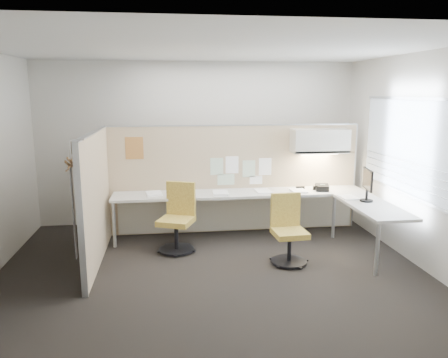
{
  "coord_description": "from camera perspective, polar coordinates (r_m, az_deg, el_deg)",
  "views": [
    {
      "loc": [
        -0.52,
        -5.35,
        2.29
      ],
      "look_at": [
        0.27,
        0.8,
        1.04
      ],
      "focal_mm": 35.0,
      "sensor_mm": 36.0,
      "label": 1
    }
  ],
  "objects": [
    {
      "name": "wall_front",
      "position": [
        3.27,
        2.16,
        -4.41
      ],
      "size": [
        5.5,
        0.02,
        2.8
      ],
      "primitive_type": "cube",
      "color": "beige",
      "rests_on": "ground"
    },
    {
      "name": "paper_stack_3",
      "position": [
        6.95,
        5.13,
        -1.58
      ],
      "size": [
        0.24,
        0.31,
        0.02
      ],
      "primitive_type": "cube",
      "rotation": [
        0.0,
        0.0,
        0.04
      ],
      "color": "white",
      "rests_on": "desk"
    },
    {
      "name": "poster",
      "position": [
        6.99,
        -11.63,
        3.97
      ],
      "size": [
        0.28,
        0.0,
        0.35
      ],
      "primitive_type": "cube",
      "color": "orange",
      "rests_on": "partition_back"
    },
    {
      "name": "monitor",
      "position": [
        6.58,
        18.23,
        -0.5
      ],
      "size": [
        0.19,
        0.44,
        0.47
      ],
      "rotation": [
        0.0,
        0.0,
        1.38
      ],
      "color": "black",
      "rests_on": "desk"
    },
    {
      "name": "paper_stack_1",
      "position": [
        6.82,
        -5.28,
        -1.83
      ],
      "size": [
        0.29,
        0.35,
        0.02
      ],
      "primitive_type": "cube",
      "rotation": [
        0.0,
        0.0,
        -0.24
      ],
      "color": "white",
      "rests_on": "desk"
    },
    {
      "name": "chair_left",
      "position": [
        6.41,
        -6.06,
        -5.32
      ],
      "size": [
        0.6,
        0.61,
        0.98
      ],
      "rotation": [
        0.0,
        0.0,
        -0.39
      ],
      "color": "black",
      "rests_on": "floor"
    },
    {
      "name": "paper_stack_2",
      "position": [
        6.74,
        -0.47,
        -1.86
      ],
      "size": [
        0.24,
        0.31,
        0.04
      ],
      "primitive_type": "cube",
      "rotation": [
        0.0,
        0.0,
        -0.04
      ],
      "color": "white",
      "rests_on": "desk"
    },
    {
      "name": "phone",
      "position": [
        7.15,
        12.66,
        -1.1
      ],
      "size": [
        0.24,
        0.23,
        0.12
      ],
      "rotation": [
        0.0,
        0.0,
        -0.22
      ],
      "color": "black",
      "rests_on": "desk"
    },
    {
      "name": "tape_dispenser",
      "position": [
        7.21,
        11.92,
        -1.15
      ],
      "size": [
        0.11,
        0.09,
        0.06
      ],
      "primitive_type": "cube",
      "rotation": [
        0.0,
        0.0,
        -0.32
      ],
      "color": "black",
      "rests_on": "desk"
    },
    {
      "name": "desk",
      "position": [
        6.85,
        5.15,
        -2.95
      ],
      "size": [
        4.0,
        2.07,
        0.73
      ],
      "color": "beige",
      "rests_on": "floor"
    },
    {
      "name": "paper_stack_0",
      "position": [
        6.83,
        -9.14,
        -1.88
      ],
      "size": [
        0.27,
        0.33,
        0.03
      ],
      "primitive_type": "cube",
      "rotation": [
        0.0,
        0.0,
        0.15
      ],
      "color": "white",
      "rests_on": "desk"
    },
    {
      "name": "paper_stack_5",
      "position": [
        6.77,
        15.97,
        -2.33
      ],
      "size": [
        0.25,
        0.31,
        0.02
      ],
      "primitive_type": "cube",
      "rotation": [
        0.0,
        0.0,
        0.06
      ],
      "color": "white",
      "rests_on": "desk"
    },
    {
      "name": "chair_right",
      "position": [
        6.01,
        8.37,
        -6.81
      ],
      "size": [
        0.49,
        0.49,
        0.92
      ],
      "rotation": [
        0.0,
        0.0,
        0.06
      ],
      "color": "black",
      "rests_on": "floor"
    },
    {
      "name": "coat_hook",
      "position": [
        5.06,
        -19.29,
        0.82
      ],
      "size": [
        0.18,
        0.45,
        1.34
      ],
      "color": "silver",
      "rests_on": "partition_left"
    },
    {
      "name": "paper_stack_4",
      "position": [
        7.03,
        9.69,
        -1.52
      ],
      "size": [
        0.24,
        0.31,
        0.03
      ],
      "primitive_type": "cube",
      "rotation": [
        0.0,
        0.0,
        0.03
      ],
      "color": "white",
      "rests_on": "desk"
    },
    {
      "name": "overhead_bin",
      "position": [
        7.21,
        12.39,
        4.88
      ],
      "size": [
        0.9,
        0.36,
        0.38
      ],
      "primitive_type": "cube",
      "color": "beige",
      "rests_on": "partition_back"
    },
    {
      "name": "wall_back",
      "position": [
        7.67,
        -3.4,
        4.67
      ],
      "size": [
        5.5,
        0.02,
        2.8
      ],
      "primitive_type": "cube",
      "color": "beige",
      "rests_on": "ground"
    },
    {
      "name": "ceiling",
      "position": [
        5.4,
        -1.83,
        16.82
      ],
      "size": [
        5.5,
        4.5,
        0.01
      ],
      "primitive_type": "cube",
      "color": "white",
      "rests_on": "wall_back"
    },
    {
      "name": "partition_back",
      "position": [
        7.18,
        1.4,
        -0.02
      ],
      "size": [
        4.1,
        0.06,
        1.75
      ],
      "primitive_type": "cube",
      "color": "tan",
      "rests_on": "floor"
    },
    {
      "name": "pinned_papers",
      "position": [
        7.13,
        2.08,
        1.19
      ],
      "size": [
        1.01,
        0.0,
        0.47
      ],
      "color": "#8CBF8C",
      "rests_on": "partition_back"
    },
    {
      "name": "partition_left",
      "position": [
        6.1,
        -16.36,
        -2.52
      ],
      "size": [
        0.06,
        2.2,
        1.75
      ],
      "primitive_type": "cube",
      "color": "tan",
      "rests_on": "floor"
    },
    {
      "name": "floor",
      "position": [
        5.85,
        -1.65,
        -11.75
      ],
      "size": [
        5.5,
        4.5,
        0.01
      ],
      "primitive_type": "cube",
      "color": "black",
      "rests_on": "ground"
    },
    {
      "name": "stapler",
      "position": [
        7.18,
        9.91,
        -1.16
      ],
      "size": [
        0.14,
        0.06,
        0.05
      ],
      "primitive_type": "cube",
      "rotation": [
        0.0,
        0.0,
        0.11
      ],
      "color": "black",
      "rests_on": "desk"
    },
    {
      "name": "task_light_strip",
      "position": [
        7.23,
        12.32,
        3.23
      ],
      "size": [
        0.6,
        0.06,
        0.02
      ],
      "primitive_type": "cube",
      "color": "#FFEABF",
      "rests_on": "overhead_bin"
    },
    {
      "name": "wall_right",
      "position": [
        6.34,
        23.87,
        2.31
      ],
      "size": [
        0.02,
        4.5,
        2.8
      ],
      "primitive_type": "cube",
      "color": "beige",
      "rests_on": "ground"
    },
    {
      "name": "window_pane",
      "position": [
        6.31,
        23.78,
        3.66
      ],
      "size": [
        0.01,
        2.8,
        1.3
      ],
      "primitive_type": "cube",
      "color": "#ACBBC7",
      "rests_on": "wall_right"
    }
  ]
}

